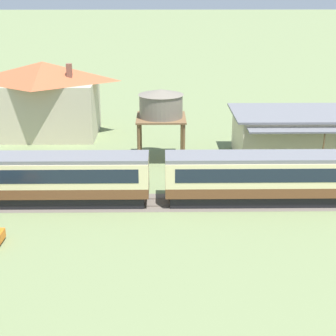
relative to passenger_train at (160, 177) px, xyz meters
name	(u,v)px	position (x,y,z in m)	size (l,w,h in m)	color
passenger_train	(160,177)	(0.00, 0.00, 0.00)	(76.50, 2.92, 3.96)	brown
railway_track	(16,203)	(-11.40, 0.00, -2.19)	(129.81, 3.60, 0.04)	#665B51
station_building	(308,134)	(14.50, 11.13, 0.12)	(15.07, 9.19, 4.58)	beige
station_house_terracotta_roof	(45,98)	(-12.87, 19.43, 2.06)	(12.21, 8.51, 8.27)	#BCB293
water_tower	(161,105)	(0.07, 10.29, 3.30)	(4.66, 4.66, 7.00)	brown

